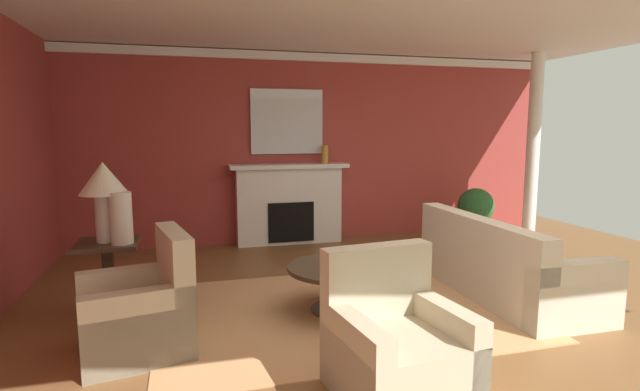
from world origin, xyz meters
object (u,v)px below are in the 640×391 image
object	(u,v)px
armchair_facing_fireplace	(396,350)
potted_plant	(476,210)
mantel_mirror	(287,122)
coffee_table	(340,277)
vase_mantel_right	(325,155)
armchair_near_window	(140,313)
fireplace	(289,206)
side_table	(109,273)
table_lamp	(104,186)
vase_on_side_table	(121,218)
sofa	(502,268)

from	to	relation	value
armchair_facing_fireplace	potted_plant	size ratio (longest dim) A/B	1.14
mantel_mirror	armchair_facing_fireplace	bearing A→B (deg)	-92.50
coffee_table	vase_mantel_right	world-z (taller)	vase_mantel_right
armchair_near_window	potted_plant	world-z (taller)	armchair_near_window
coffee_table	potted_plant	distance (m)	3.74
mantel_mirror	potted_plant	world-z (taller)	mantel_mirror
fireplace	mantel_mirror	size ratio (longest dim) A/B	1.63
fireplace	mantel_mirror	bearing A→B (deg)	90.00
mantel_mirror	armchair_facing_fireplace	world-z (taller)	mantel_mirror
side_table	table_lamp	world-z (taller)	table_lamp
side_table	vase_on_side_table	size ratio (longest dim) A/B	1.46
table_lamp	potted_plant	distance (m)	5.43
vase_on_side_table	vase_mantel_right	distance (m)	3.63
sofa	vase_on_side_table	bearing A→B (deg)	173.43
mantel_mirror	fireplace	bearing A→B (deg)	-90.00
armchair_near_window	vase_on_side_table	bearing A→B (deg)	104.38
side_table	coffee_table	bearing A→B (deg)	-13.77
armchair_near_window	coffee_table	world-z (taller)	armchair_near_window
fireplace	vase_on_side_table	size ratio (longest dim) A/B	3.75
mantel_mirror	coffee_table	xyz separation A→B (m)	(-0.11, -3.02, -1.52)
fireplace	mantel_mirror	xyz separation A→B (m)	(0.00, 0.12, 1.28)
sofa	vase_mantel_right	distance (m)	3.27
table_lamp	armchair_near_window	bearing A→B (deg)	-68.86
mantel_mirror	table_lamp	size ratio (longest dim) A/B	1.47
side_table	potted_plant	size ratio (longest dim) A/B	0.84
vase_on_side_table	coffee_table	bearing A→B (deg)	-11.47
mantel_mirror	armchair_near_window	size ratio (longest dim) A/B	1.16
coffee_table	side_table	size ratio (longest dim) A/B	1.43
sofa	potted_plant	size ratio (longest dim) A/B	2.53
armchair_near_window	potted_plant	xyz separation A→B (m)	(4.72, 2.69, 0.19)
mantel_mirror	table_lamp	world-z (taller)	mantel_mirror
fireplace	vase_mantel_right	distance (m)	0.96
armchair_near_window	vase_mantel_right	world-z (taller)	vase_mantel_right
armchair_facing_fireplace	table_lamp	world-z (taller)	table_lamp
armchair_facing_fireplace	coffee_table	world-z (taller)	armchair_facing_fireplace
mantel_mirror	vase_on_side_table	xyz separation A→B (m)	(-2.09, -2.62, -0.91)
mantel_mirror	coffee_table	distance (m)	3.38
armchair_near_window	vase_mantel_right	xyz separation A→B (m)	(2.43, 3.25, 1.05)
sofa	coffee_table	bearing A→B (deg)	178.97
potted_plant	vase_on_side_table	bearing A→B (deg)	-159.01
mantel_mirror	side_table	distance (m)	3.66
armchair_facing_fireplace	sofa	bearing A→B (deg)	38.41
potted_plant	armchair_facing_fireplace	bearing A→B (deg)	-128.62
sofa	coffee_table	world-z (taller)	sofa
mantel_mirror	vase_mantel_right	xyz separation A→B (m)	(0.55, -0.17, -0.50)
fireplace	mantel_mirror	world-z (taller)	mantel_mirror
sofa	side_table	world-z (taller)	sofa
mantel_mirror	armchair_near_window	distance (m)	4.20
mantel_mirror	sofa	world-z (taller)	mantel_mirror
armchair_near_window	vase_on_side_table	size ratio (longest dim) A/B	1.98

